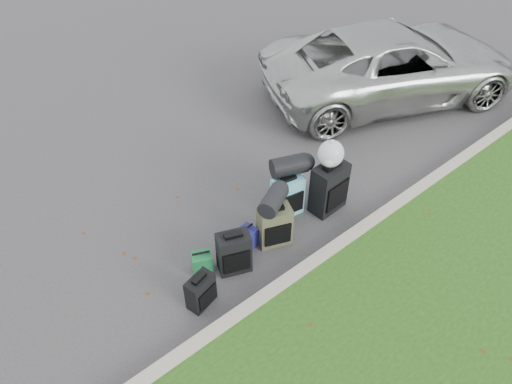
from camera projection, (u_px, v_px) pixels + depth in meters
ground at (270, 224)px, 7.35m from camera, size 120.00×120.00×0.00m
curb at (319, 260)px, 6.73m from camera, size 120.00×0.18×0.15m
suv at (393, 63)px, 9.58m from camera, size 5.50×4.08×1.39m
suitcase_small_black at (201, 291)px, 6.16m from camera, size 0.41×0.29×0.46m
suitcase_large_black_left at (234, 253)px, 6.52m from camera, size 0.50×0.40×0.62m
suitcase_olive at (274, 226)px, 6.89m from camera, size 0.52×0.43×0.62m
suitcase_teal at (287, 196)px, 7.33m from camera, size 0.49×0.34×0.64m
suitcase_large_black_right at (329, 188)px, 7.34m from camera, size 0.54×0.34×0.80m
tote_green at (202, 262)px, 6.61m from camera, size 0.32×0.30×0.30m
tote_navy at (246, 239)px, 6.92m from camera, size 0.32×0.26×0.31m
duffel_left at (273, 200)px, 6.63m from camera, size 0.55×0.45×0.26m
duffel_right at (289, 166)px, 7.12m from camera, size 0.59×0.46×0.29m
trash_bag at (331, 154)px, 6.99m from camera, size 0.39×0.39×0.39m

